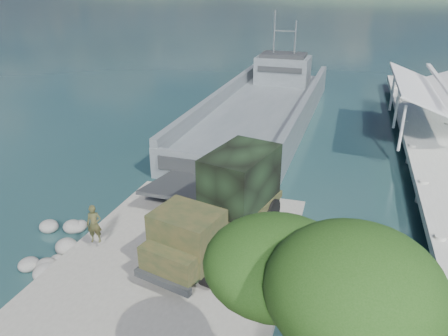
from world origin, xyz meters
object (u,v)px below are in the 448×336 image
at_px(landing_craft, 262,114).
at_px(military_truck, 225,203).
at_px(soldier, 95,231).
at_px(sailboat_far, 446,100).
at_px(pier, 432,131).

xyz_separation_m(landing_craft, military_truck, (2.23, -19.84, 1.72)).
relative_size(soldier, sailboat_far, 0.29).
xyz_separation_m(military_truck, sailboat_far, (14.72, 31.21, -2.17)).
height_order(pier, soldier, pier).
bearing_deg(pier, landing_craft, 166.03).
xyz_separation_m(pier, soldier, (-16.74, -18.77, -0.18)).
height_order(landing_craft, soldier, landing_craft).
bearing_deg(landing_craft, military_truck, -81.66).
xyz_separation_m(soldier, sailboat_far, (20.22, 33.50, -1.08)).
bearing_deg(landing_craft, soldier, -96.47).
bearing_deg(sailboat_far, landing_craft, -149.98).
distance_m(pier, soldier, 25.16).
distance_m(pier, landing_craft, 13.91).
bearing_deg(landing_craft, pier, -12.04).
distance_m(landing_craft, soldier, 22.38).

